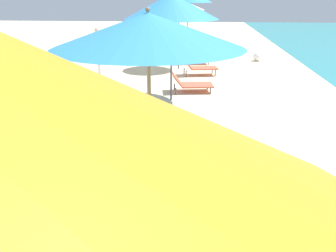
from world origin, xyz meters
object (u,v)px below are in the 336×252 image
(umbrella_fourth, at_px, (148,31))
(lounger_fifth_shoreside, at_px, (191,83))
(lounger_fourth_inland, at_px, (229,221))
(beach_ball, at_px, (257,57))
(umbrella_sixth, at_px, (179,4))
(lounger_sixth_inland, at_px, (199,67))
(lounger_farthest_shoreside, at_px, (205,42))
(person_walking_near, at_px, (99,47))
(lounger_fourth_shoreside, at_px, (211,150))
(umbrella_fifth, at_px, (171,6))
(lounger_sixth_shoreside, at_px, (194,55))
(lounger_farthest_inland, at_px, (209,49))

(umbrella_fourth, xyz_separation_m, lounger_fifth_shoreside, (0.38, 5.89, -2.02))
(lounger_fourth_inland, bearing_deg, beach_ball, 71.89)
(umbrella_sixth, distance_m, lounger_sixth_inland, 2.43)
(lounger_farthest_shoreside, distance_m, person_walking_near, 7.87)
(lounger_farthest_shoreside, bearing_deg, lounger_fourth_shoreside, -89.02)
(umbrella_sixth, bearing_deg, lounger_fourth_shoreside, -82.66)
(lounger_farthest_shoreside, bearing_deg, umbrella_fifth, -94.71)
(umbrella_fourth, relative_size, beach_ball, 7.15)
(umbrella_fourth, distance_m, lounger_fourth_shoreside, 2.44)
(umbrella_fourth, bearing_deg, person_walking_near, 109.85)
(lounger_sixth_shoreside, height_order, beach_ball, lounger_sixth_shoreside)
(person_walking_near, bearing_deg, umbrella_sixth, 19.92)
(lounger_fourth_inland, height_order, lounger_farthest_inland, lounger_fourth_inland)
(umbrella_fourth, xyz_separation_m, lounger_fourth_inland, (1.02, -1.03, -1.95))
(lounger_fourth_inland, xyz_separation_m, umbrella_fifth, (-1.14, 6.00, 2.08))
(lounger_fourth_inland, distance_m, umbrella_sixth, 10.62)
(lounger_farthest_inland, bearing_deg, lounger_fourth_shoreside, -104.90)
(lounger_fourth_shoreside, relative_size, lounger_sixth_shoreside, 1.11)
(umbrella_fourth, height_order, beach_ball, umbrella_fourth)
(umbrella_sixth, height_order, person_walking_near, umbrella_sixth)
(umbrella_sixth, distance_m, beach_ball, 4.35)
(lounger_fourth_shoreside, distance_m, lounger_fourth_inland, 2.11)
(beach_ball, bearing_deg, person_walking_near, -148.73)
(lounger_fourth_shoreside, height_order, lounger_sixth_shoreside, lounger_sixth_shoreside)
(lounger_fourth_inland, distance_m, lounger_farthest_inland, 13.76)
(lounger_fourth_inland, distance_m, umbrella_fifth, 6.45)
(lounger_fifth_shoreside, height_order, person_walking_near, person_walking_near)
(lounger_fourth_inland, distance_m, lounger_sixth_inland, 9.26)
(umbrella_fifth, relative_size, lounger_farthest_inland, 1.72)
(lounger_sixth_shoreside, bearing_deg, umbrella_fifth, -103.64)
(lounger_fourth_inland, relative_size, beach_ball, 4.45)
(beach_ball, bearing_deg, lounger_fourth_shoreside, -101.78)
(umbrella_fifth, xyz_separation_m, umbrella_sixth, (-0.08, 4.36, -0.07))
(lounger_fifth_shoreside, height_order, beach_ball, lounger_fifth_shoreside)
(lounger_sixth_shoreside, relative_size, lounger_sixth_inland, 1.02)
(umbrella_sixth, xyz_separation_m, lounger_sixth_inland, (0.77, -1.11, -2.02))
(lounger_fourth_inland, height_order, umbrella_sixth, umbrella_sixth)
(umbrella_sixth, height_order, lounger_farthest_inland, umbrella_sixth)
(lounger_sixth_shoreside, bearing_deg, umbrella_fourth, -100.61)
(lounger_fourth_shoreside, relative_size, umbrella_fifth, 0.53)
(lounger_fifth_shoreside, bearing_deg, lounger_fourth_shoreside, -92.40)
(lounger_fourth_inland, relative_size, lounger_sixth_inland, 1.24)
(person_walking_near, bearing_deg, lounger_fourth_inland, -76.71)
(umbrella_fourth, xyz_separation_m, lounger_sixth_shoreside, (0.35, 10.42, -1.93))
(umbrella_sixth, relative_size, lounger_farthest_inland, 1.61)
(umbrella_sixth, relative_size, lounger_sixth_shoreside, 1.97)
(umbrella_sixth, bearing_deg, beach_ball, 32.18)
(beach_ball, bearing_deg, lounger_sixth_shoreside, -160.75)
(person_walking_near, bearing_deg, lounger_fourth_shoreside, -71.53)
(lounger_fifth_shoreside, height_order, umbrella_sixth, umbrella_sixth)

